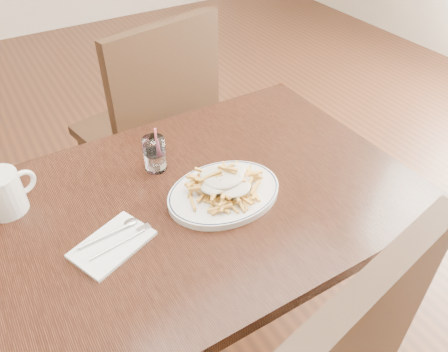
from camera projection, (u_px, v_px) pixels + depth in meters
floor at (202, 342)px, 1.66m from camera, size 7.00×7.00×0.00m
table at (195, 217)px, 1.23m from camera, size 1.20×0.80×0.75m
chair_far at (154, 122)px, 1.79m from camera, size 0.55×0.55×1.02m
fries_plate at (224, 193)px, 1.18m from camera, size 0.35×0.31×0.02m
loaded_fries at (224, 181)px, 1.15m from camera, size 0.21×0.17×0.06m
napkin at (112, 244)px, 1.05m from camera, size 0.22×0.18×0.01m
cutlery at (111, 241)px, 1.04m from camera, size 0.19×0.08×0.01m
water_glass at (155, 156)px, 1.25m from camera, size 0.06×0.06×0.14m
coffee_mug at (3, 193)px, 1.11m from camera, size 0.14×0.10×0.11m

